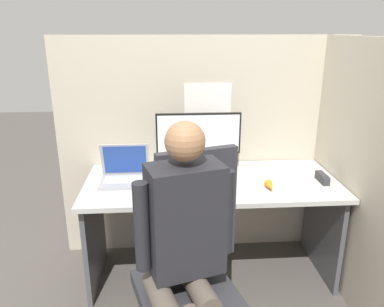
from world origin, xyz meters
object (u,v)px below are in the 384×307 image
(stapler, at_px, (322,178))
(office_chair, at_px, (191,260))
(monitor, at_px, (198,136))
(paper_box, at_px, (198,168))
(carrot_toy, at_px, (270,186))
(person, at_px, (183,242))
(laptop, at_px, (125,175))

(stapler, distance_m, office_chair, 1.07)
(monitor, bearing_deg, stapler, -17.31)
(monitor, height_order, office_chair, monitor)
(paper_box, relative_size, office_chair, 0.27)
(carrot_toy, bearing_deg, stapler, 15.73)
(person, bearing_deg, stapler, 36.80)
(stapler, bearing_deg, laptop, 175.85)
(laptop, bearing_deg, carrot_toy, -12.36)
(paper_box, distance_m, monitor, 0.23)
(stapler, relative_size, person, 0.11)
(monitor, relative_size, office_chair, 0.53)
(laptop, xyz_separation_m, office_chair, (0.38, -0.64, -0.22))
(office_chair, bearing_deg, carrot_toy, 40.30)
(paper_box, distance_m, carrot_toy, 0.54)
(carrot_toy, relative_size, person, 0.10)
(laptop, bearing_deg, monitor, 17.32)
(paper_box, distance_m, laptop, 0.51)
(laptop, bearing_deg, paper_box, 17.02)
(office_chair, bearing_deg, laptop, 121.04)
(laptop, relative_size, person, 0.24)
(monitor, bearing_deg, person, -99.09)
(carrot_toy, distance_m, person, 0.82)
(monitor, height_order, carrot_toy, monitor)
(paper_box, bearing_deg, carrot_toy, -40.07)
(laptop, xyz_separation_m, carrot_toy, (0.91, -0.20, -0.02))
(stapler, height_order, person, person)
(paper_box, bearing_deg, monitor, 90.00)
(laptop, bearing_deg, office_chair, -58.96)
(monitor, distance_m, stapler, 0.86)
(carrot_toy, height_order, office_chair, office_chair)
(monitor, xyz_separation_m, office_chair, (-0.11, -0.79, -0.43))
(office_chair, bearing_deg, person, -106.32)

